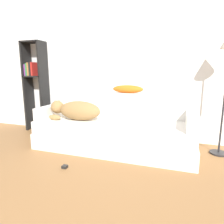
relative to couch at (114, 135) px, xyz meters
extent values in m
cube|color=white|center=(0.04, 0.64, 1.15)|extent=(6.84, 0.06, 2.70)
cube|color=silver|center=(0.00, 0.00, -0.09)|extent=(2.23, 0.88, 0.22)
cube|color=silver|center=(0.00, -0.01, 0.11)|extent=(2.19, 0.84, 0.18)
cube|color=silver|center=(0.00, 0.37, 0.39)|extent=(2.19, 0.15, 0.37)
cube|color=silver|center=(-1.04, -0.01, 0.29)|extent=(0.15, 0.69, 0.17)
cube|color=silver|center=(1.04, -0.01, 0.29)|extent=(0.15, 0.69, 0.17)
ellipsoid|color=olive|center=(-0.50, -0.10, 0.34)|extent=(0.64, 0.28, 0.28)
sphere|color=olive|center=(-0.87, -0.10, 0.38)|extent=(0.19, 0.19, 0.19)
cone|color=olive|center=(-0.87, -0.15, 0.45)|extent=(0.07, 0.07, 0.09)
cone|color=olive|center=(-0.87, -0.05, 0.45)|extent=(0.07, 0.07, 0.09)
ellipsoid|color=olive|center=(-0.84, -0.22, 0.25)|extent=(0.19, 0.07, 0.08)
cube|color=silver|center=(0.07, -0.13, 0.21)|extent=(0.33, 0.30, 0.02)
ellipsoid|color=orange|center=(0.10, 0.37, 0.64)|extent=(0.48, 0.17, 0.12)
cube|color=black|center=(-1.87, 0.46, 0.62)|extent=(0.04, 0.26, 1.64)
cube|color=black|center=(-1.51, 0.46, 0.62)|extent=(0.04, 0.26, 1.64)
cube|color=black|center=(-1.69, 0.46, 1.43)|extent=(0.38, 0.26, 0.02)
cube|color=black|center=(-1.69, 0.46, 0.82)|extent=(0.38, 0.26, 0.02)
cube|color=#753384|center=(-1.83, 0.45, 0.93)|extent=(0.03, 0.20, 0.21)
cube|color=#337F42|center=(-1.79, 0.45, 0.94)|extent=(0.03, 0.20, 0.22)
cube|color=olive|center=(-1.76, 0.45, 0.95)|extent=(0.03, 0.20, 0.24)
cube|color=black|center=(-1.71, 0.45, 0.95)|extent=(0.04, 0.20, 0.24)
cube|color=red|center=(-1.67, 0.45, 0.95)|extent=(0.03, 0.20, 0.24)
cylinder|color=#232326|center=(1.41, 0.24, -0.19)|extent=(0.23, 0.23, 0.02)
cylinder|color=#232326|center=(1.41, 0.24, 0.50)|extent=(0.02, 0.02, 1.35)
cube|color=black|center=(-0.34, -0.79, -0.18)|extent=(0.06, 0.06, 0.03)
camera|label=1|loc=(0.86, -2.64, 0.89)|focal=32.00mm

